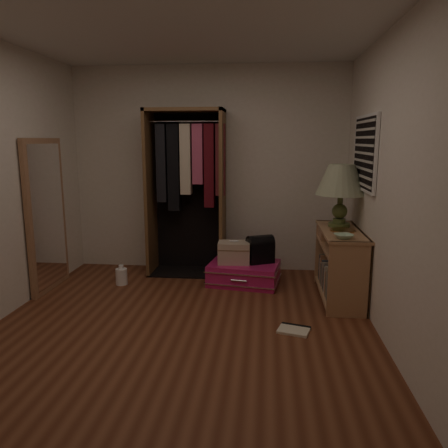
{
  "coord_description": "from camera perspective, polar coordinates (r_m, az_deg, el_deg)",
  "views": [
    {
      "loc": [
        0.75,
        -3.59,
        1.68
      ],
      "look_at": [
        0.3,
        0.95,
        0.8
      ],
      "focal_mm": 35.0,
      "sensor_mm": 36.0,
      "label": 1
    }
  ],
  "objects": [
    {
      "name": "open_wardrobe",
      "position": [
        5.47,
        -4.66,
        5.96
      ],
      "size": [
        0.96,
        0.5,
        2.05
      ],
      "color": "brown",
      "rests_on": "ground"
    },
    {
      "name": "ceramic_bowl",
      "position": [
        4.34,
        15.36,
        -1.55
      ],
      "size": [
        0.22,
        0.22,
        0.04
      ],
      "primitive_type": "imported",
      "rotation": [
        0.0,
        0.0,
        0.23
      ],
      "color": "#B2D3B0",
      "rests_on": "console_bookshelf"
    },
    {
      "name": "room_walls",
      "position": [
        3.7,
        -4.9,
        8.09
      ],
      "size": [
        3.52,
        4.02,
        2.6
      ],
      "color": "silver",
      "rests_on": "ground"
    },
    {
      "name": "pink_suitcase",
      "position": [
        5.22,
        2.63,
        -6.42
      ],
      "size": [
        0.9,
        0.71,
        0.25
      ],
      "rotation": [
        0.0,
        0.0,
        -0.15
      ],
      "color": "#C5185F",
      "rests_on": "ground"
    },
    {
      "name": "brass_tray",
      "position": [
        4.7,
        15.23,
        -0.78
      ],
      "size": [
        0.28,
        0.28,
        0.01
      ],
      "rotation": [
        0.0,
        0.0,
        -0.09
      ],
      "color": "#A1723E",
      "rests_on": "console_bookshelf"
    },
    {
      "name": "floor_book",
      "position": [
        4.07,
        9.15,
        -13.42
      ],
      "size": [
        0.32,
        0.28,
        0.03
      ],
      "rotation": [
        0.0,
        0.0,
        -0.28
      ],
      "color": "beige",
      "rests_on": "ground"
    },
    {
      "name": "white_jug",
      "position": [
        5.32,
        -13.24,
        -6.65
      ],
      "size": [
        0.15,
        0.15,
        0.24
      ],
      "rotation": [
        0.0,
        0.0,
        -0.08
      ],
      "color": "white",
      "rests_on": "ground"
    },
    {
      "name": "floor_mirror",
      "position": [
        5.27,
        -22.18,
        1.04
      ],
      "size": [
        0.06,
        0.8,
        1.7
      ],
      "color": "#9F6E4D",
      "rests_on": "ground"
    },
    {
      "name": "black_bag",
      "position": [
        5.18,
        4.73,
        -3.21
      ],
      "size": [
        0.36,
        0.3,
        0.33
      ],
      "rotation": [
        0.0,
        0.0,
        0.43
      ],
      "color": "black",
      "rests_on": "pink_suitcase"
    },
    {
      "name": "table_lamp",
      "position": [
        4.87,
        15.05,
        5.41
      ],
      "size": [
        0.7,
        0.7,
        0.68
      ],
      "rotation": [
        0.0,
        0.0,
        -0.37
      ],
      "color": "#4B5B2C",
      "rests_on": "console_bookshelf"
    },
    {
      "name": "train_case",
      "position": [
        5.15,
        1.31,
        -3.72
      ],
      "size": [
        0.38,
        0.27,
        0.27
      ],
      "rotation": [
        0.0,
        0.0,
        0.03
      ],
      "color": "#B9A48D",
      "rests_on": "pink_suitcase"
    },
    {
      "name": "ground",
      "position": [
        4.03,
        -5.74,
        -13.77
      ],
      "size": [
        4.0,
        4.0,
        0.0
      ],
      "primitive_type": "plane",
      "color": "brown",
      "rests_on": "ground"
    },
    {
      "name": "console_bookshelf",
      "position": [
        4.87,
        14.79,
        -4.81
      ],
      "size": [
        0.42,
        1.12,
        0.75
      ],
      "color": "#AB7953",
      "rests_on": "ground"
    }
  ]
}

